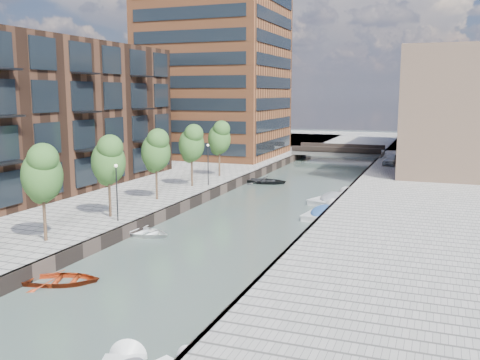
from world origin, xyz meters
The scene contains 23 objects.
water centered at (0.00, 40.00, 0.00)m, with size 300.00×300.00×0.00m, color #38473F.
quay_right centered at (16.00, 40.00, 0.50)m, with size 20.00×140.00×1.00m, color gray.
quay_wall_left centered at (-6.10, 40.00, 0.50)m, with size 0.25×140.00×1.00m, color #332823.
quay_wall_right centered at (6.10, 40.00, 0.50)m, with size 0.25×140.00×1.00m, color #332823.
far_closure centered at (0.00, 100.00, 0.50)m, with size 80.00×40.00×1.00m, color gray.
apartment_block centered at (-20.00, 30.00, 8.00)m, with size 8.00×38.00×14.00m, color black.
tower centered at (-17.00, 65.00, 16.00)m, with size 18.00×18.00×30.00m, color brown.
tan_block_near centered at (16.00, 62.00, 8.00)m, with size 12.00×25.00×14.00m, color tan.
tan_block_far centered at (16.00, 88.00, 9.00)m, with size 12.00×20.00×16.00m, color tan.
bridge centered at (0.00, 72.00, 1.39)m, with size 13.00×6.00×1.30m.
tree_2 centered at (-8.50, 18.00, 5.31)m, with size 2.50×2.50×5.95m.
tree_3 centered at (-8.50, 25.00, 5.31)m, with size 2.50×2.50×5.95m.
tree_4 centered at (-8.50, 32.00, 5.31)m, with size 2.50×2.50×5.95m.
tree_5 centered at (-8.50, 39.00, 5.31)m, with size 2.50×2.50×5.95m.
tree_6 centered at (-8.50, 46.00, 5.31)m, with size 2.50×2.50×5.95m.
lamp_1 centered at (-7.20, 24.00, 3.51)m, with size 0.24×0.24×4.12m.
lamp_2 centered at (-7.20, 40.00, 3.51)m, with size 0.24×0.24×4.12m.
sloop_2 centered at (-4.42, 14.33, 0.00)m, with size 2.92×4.09×0.85m, color #962E10.
sloop_3 centered at (-5.40, 24.40, 0.00)m, with size 3.11×4.36×0.90m, color white.
sloop_4 centered at (-4.01, 48.73, 0.00)m, with size 3.45×4.84×1.00m, color black.
motorboat_3 centered at (5.48, 35.29, 0.22)m, with size 2.63×5.67×1.82m.
motorboat_4 centered at (5.10, 41.38, 0.23)m, with size 3.71×6.04×1.91m.
car centered at (8.47, 62.20, 1.68)m, with size 1.62×4.02×1.37m, color #A0A3A4.
Camera 1 is at (14.17, -7.94, 10.09)m, focal length 40.00 mm.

